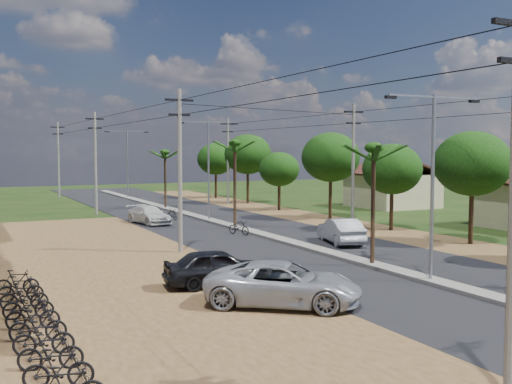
% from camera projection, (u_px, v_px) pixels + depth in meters
% --- Properties ---
extents(ground, '(160.00, 160.00, 0.00)m').
position_uv_depth(ground, '(430.00, 283.00, 25.59)').
color(ground, black).
rests_on(ground, ground).
extents(road, '(12.00, 110.00, 0.04)m').
position_uv_depth(road, '(267.00, 237.00, 38.95)').
color(road, black).
rests_on(road, ground).
extents(median, '(1.00, 90.00, 0.18)m').
position_uv_depth(median, '(247.00, 231.00, 41.62)').
color(median, '#605E56').
rests_on(median, ground).
extents(dirt_lot_west, '(18.00, 46.00, 0.04)m').
position_uv_depth(dirt_lot_west, '(37.00, 281.00, 25.98)').
color(dirt_lot_west, '#51371C').
rests_on(dirt_lot_west, ground).
extents(dirt_shoulder_east, '(5.00, 90.00, 0.03)m').
position_uv_depth(dirt_shoulder_east, '(372.00, 229.00, 42.76)').
color(dirt_shoulder_east, '#51371C').
rests_on(dirt_shoulder_east, ground).
extents(house_east_far, '(7.60, 7.50, 4.60)m').
position_uv_depth(house_east_far, '(392.00, 183.00, 59.79)').
color(house_east_far, tan).
rests_on(house_east_far, ground).
extents(tree_east_c, '(4.60, 4.60, 6.83)m').
position_uv_depth(tree_east_c, '(472.00, 164.00, 35.84)').
color(tree_east_c, black).
rests_on(tree_east_c, ground).
extents(tree_east_d, '(4.20, 4.20, 6.13)m').
position_uv_depth(tree_east_d, '(392.00, 169.00, 41.98)').
color(tree_east_d, black).
rests_on(tree_east_d, ground).
extents(tree_east_e, '(4.80, 4.80, 7.14)m').
position_uv_depth(tree_east_e, '(331.00, 157.00, 49.14)').
color(tree_east_e, black).
rests_on(tree_east_e, ground).
extents(tree_east_f, '(3.80, 3.80, 5.52)m').
position_uv_depth(tree_east_f, '(279.00, 169.00, 56.17)').
color(tree_east_f, black).
rests_on(tree_east_f, ground).
extents(tree_east_g, '(5.00, 5.00, 7.38)m').
position_uv_depth(tree_east_g, '(248.00, 154.00, 63.47)').
color(tree_east_g, black).
rests_on(tree_east_g, ground).
extents(tree_east_h, '(4.40, 4.40, 6.52)m').
position_uv_depth(tree_east_h, '(216.00, 159.00, 70.51)').
color(tree_east_h, black).
rests_on(tree_east_h, ground).
extents(palm_median_near, '(2.00, 2.00, 6.15)m').
position_uv_depth(palm_median_near, '(374.00, 153.00, 28.76)').
color(palm_median_near, black).
rests_on(palm_median_near, ground).
extents(palm_median_mid, '(2.00, 2.00, 6.55)m').
position_uv_depth(palm_median_mid, '(235.00, 147.00, 42.99)').
color(palm_median_mid, black).
rests_on(palm_median_mid, ground).
extents(palm_median_far, '(2.00, 2.00, 5.85)m').
position_uv_depth(palm_median_far, '(165.00, 155.00, 57.29)').
color(palm_median_far, black).
rests_on(palm_median_far, ground).
extents(streetlight_near, '(5.10, 0.18, 8.00)m').
position_uv_depth(streetlight_near, '(433.00, 171.00, 25.25)').
color(streetlight_near, gray).
rests_on(streetlight_near, ground).
extents(streetlight_mid, '(5.10, 0.18, 8.00)m').
position_uv_depth(streetlight_mid, '(208.00, 161.00, 47.53)').
color(streetlight_mid, gray).
rests_on(streetlight_mid, ground).
extents(streetlight_far, '(5.10, 0.18, 8.00)m').
position_uv_depth(streetlight_far, '(127.00, 158.00, 69.80)').
color(streetlight_far, gray).
rests_on(streetlight_far, ground).
extents(utility_pole_w_b, '(1.60, 0.24, 9.00)m').
position_uv_depth(utility_pole_w_b, '(180.00, 167.00, 32.80)').
color(utility_pole_w_b, '#605E56').
rests_on(utility_pole_w_b, ground).
extents(utility_pole_w_c, '(1.60, 0.24, 9.00)m').
position_uv_depth(utility_pole_w_c, '(95.00, 161.00, 52.40)').
color(utility_pole_w_c, '#605E56').
rests_on(utility_pole_w_c, ground).
extents(utility_pole_w_d, '(1.60, 0.24, 9.00)m').
position_uv_depth(utility_pole_w_d, '(58.00, 158.00, 71.11)').
color(utility_pole_w_d, '#605E56').
rests_on(utility_pole_w_d, ground).
extents(utility_pole_e_b, '(1.60, 0.24, 9.00)m').
position_uv_depth(utility_pole_e_b, '(353.00, 163.00, 42.88)').
color(utility_pole_e_b, '#605E56').
rests_on(utility_pole_e_b, ground).
extents(utility_pole_e_c, '(1.60, 0.24, 9.00)m').
position_uv_depth(utility_pole_e_c, '(228.00, 159.00, 62.48)').
color(utility_pole_e_c, '#605E56').
rests_on(utility_pole_e_c, ground).
extents(car_silver_mid, '(2.83, 4.92, 1.53)m').
position_uv_depth(car_silver_mid, '(341.00, 231.00, 36.21)').
color(car_silver_mid, '#A2A5AA').
rests_on(car_silver_mid, ground).
extents(car_white_far, '(2.75, 4.92, 1.35)m').
position_uv_depth(car_white_far, '(149.00, 215.00, 45.93)').
color(car_white_far, '#B8B8B3').
rests_on(car_white_far, ground).
extents(car_parked_silver, '(6.10, 5.54, 1.58)m').
position_uv_depth(car_parked_silver, '(284.00, 285.00, 21.71)').
color(car_parked_silver, '#A2A5AA').
rests_on(car_parked_silver, ground).
extents(car_parked_dark, '(4.73, 2.39, 1.55)m').
position_uv_depth(car_parked_dark, '(218.00, 268.00, 24.89)').
color(car_parked_dark, black).
rests_on(car_parked_dark, ground).
extents(moto_rider_west_a, '(1.23, 1.93, 0.96)m').
position_uv_depth(moto_rider_west_a, '(239.00, 228.00, 39.94)').
color(moto_rider_west_a, black).
rests_on(moto_rider_west_a, ground).
extents(moto_rider_west_b, '(0.73, 1.55, 0.90)m').
position_uv_depth(moto_rider_west_b, '(172.00, 215.00, 48.40)').
color(moto_rider_west_b, black).
rests_on(moto_rider_west_b, ground).
extents(roadside_sign, '(0.46, 1.11, 0.96)m').
position_uv_depth(roadside_sign, '(243.00, 282.00, 23.62)').
color(roadside_sign, '#BC113D').
rests_on(roadside_sign, ground).
extents(parked_scooter_row, '(1.73, 12.58, 1.00)m').
position_uv_depth(parked_scooter_row, '(35.00, 320.00, 18.24)').
color(parked_scooter_row, black).
rests_on(parked_scooter_row, ground).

